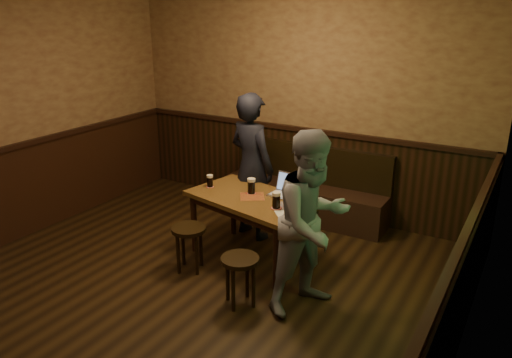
{
  "coord_description": "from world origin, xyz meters",
  "views": [
    {
      "loc": [
        2.79,
        -2.9,
        2.68
      ],
      "look_at": [
        0.34,
        1.28,
        0.99
      ],
      "focal_mm": 35.0,
      "sensor_mm": 36.0,
      "label": 1
    }
  ],
  "objects_px": {
    "bench": "(305,194)",
    "pint_left": "(210,181)",
    "stool_left": "(189,236)",
    "stool_right": "(240,267)",
    "laptop": "(287,190)",
    "person_suit": "(252,166)",
    "person_grey": "(313,222)",
    "pint_mid": "(251,186)",
    "pub_table": "(252,205)",
    "pint_right": "(276,200)"
  },
  "relations": [
    {
      "from": "pint_left",
      "to": "pint_mid",
      "type": "xyz_separation_m",
      "value": [
        0.51,
        0.06,
        0.02
      ]
    },
    {
      "from": "pint_mid",
      "to": "stool_right",
      "type": "bearing_deg",
      "value": -65.11
    },
    {
      "from": "stool_left",
      "to": "pint_left",
      "type": "height_order",
      "value": "pint_left"
    },
    {
      "from": "pub_table",
      "to": "pint_left",
      "type": "xyz_separation_m",
      "value": [
        -0.57,
        0.02,
        0.17
      ]
    },
    {
      "from": "laptop",
      "to": "person_suit",
      "type": "relative_size",
      "value": 0.2
    },
    {
      "from": "person_grey",
      "to": "pint_mid",
      "type": "bearing_deg",
      "value": 84.22
    },
    {
      "from": "laptop",
      "to": "stool_left",
      "type": "bearing_deg",
      "value": -127.54
    },
    {
      "from": "stool_right",
      "to": "person_suit",
      "type": "bearing_deg",
      "value": 116.82
    },
    {
      "from": "stool_left",
      "to": "stool_right",
      "type": "distance_m",
      "value": 0.86
    },
    {
      "from": "person_suit",
      "to": "person_grey",
      "type": "height_order",
      "value": "person_suit"
    },
    {
      "from": "stool_left",
      "to": "person_suit",
      "type": "distance_m",
      "value": 1.19
    },
    {
      "from": "pint_mid",
      "to": "laptop",
      "type": "xyz_separation_m",
      "value": [
        0.35,
        0.16,
        -0.03
      ]
    },
    {
      "from": "pint_left",
      "to": "person_grey",
      "type": "xyz_separation_m",
      "value": [
        1.5,
        -0.53,
        0.04
      ]
    },
    {
      "from": "pub_table",
      "to": "stool_left",
      "type": "distance_m",
      "value": 0.75
    },
    {
      "from": "laptop",
      "to": "bench",
      "type": "bearing_deg",
      "value": 110.3
    },
    {
      "from": "pub_table",
      "to": "stool_left",
      "type": "relative_size",
      "value": 3.06
    },
    {
      "from": "pint_mid",
      "to": "laptop",
      "type": "height_order",
      "value": "laptop"
    },
    {
      "from": "bench",
      "to": "person_grey",
      "type": "height_order",
      "value": "person_grey"
    },
    {
      "from": "stool_right",
      "to": "pint_left",
      "type": "relative_size",
      "value": 3.37
    },
    {
      "from": "bench",
      "to": "pint_left",
      "type": "height_order",
      "value": "bench"
    },
    {
      "from": "pint_right",
      "to": "pint_mid",
      "type": "bearing_deg",
      "value": 151.91
    },
    {
      "from": "pint_right",
      "to": "person_grey",
      "type": "bearing_deg",
      "value": -32.71
    },
    {
      "from": "bench",
      "to": "stool_right",
      "type": "distance_m",
      "value": 2.23
    },
    {
      "from": "pub_table",
      "to": "stool_right",
      "type": "relative_size",
      "value": 3.1
    },
    {
      "from": "bench",
      "to": "person_grey",
      "type": "distance_m",
      "value": 2.17
    },
    {
      "from": "pub_table",
      "to": "person_grey",
      "type": "distance_m",
      "value": 1.09
    },
    {
      "from": "person_grey",
      "to": "bench",
      "type": "bearing_deg",
      "value": 51.48
    },
    {
      "from": "pint_mid",
      "to": "person_suit",
      "type": "distance_m",
      "value": 0.53
    },
    {
      "from": "bench",
      "to": "pint_mid",
      "type": "relative_size",
      "value": 12.55
    },
    {
      "from": "stool_right",
      "to": "laptop",
      "type": "xyz_separation_m",
      "value": [
        -0.07,
        1.06,
        0.41
      ]
    },
    {
      "from": "laptop",
      "to": "person_grey",
      "type": "height_order",
      "value": "person_grey"
    },
    {
      "from": "pint_left",
      "to": "person_suit",
      "type": "distance_m",
      "value": 0.57
    },
    {
      "from": "bench",
      "to": "pub_table",
      "type": "bearing_deg",
      "value": -90.0
    },
    {
      "from": "pub_table",
      "to": "stool_right",
      "type": "height_order",
      "value": "pub_table"
    },
    {
      "from": "pint_right",
      "to": "person_grey",
      "type": "height_order",
      "value": "person_grey"
    },
    {
      "from": "pub_table",
      "to": "person_grey",
      "type": "bearing_deg",
      "value": -16.93
    },
    {
      "from": "pint_right",
      "to": "bench",
      "type": "bearing_deg",
      "value": 103.92
    },
    {
      "from": "pint_left",
      "to": "bench",
      "type": "bearing_deg",
      "value": 67.22
    },
    {
      "from": "pint_left",
      "to": "pint_mid",
      "type": "distance_m",
      "value": 0.51
    },
    {
      "from": "stool_right",
      "to": "laptop",
      "type": "bearing_deg",
      "value": 93.83
    },
    {
      "from": "laptop",
      "to": "pint_mid",
      "type": "bearing_deg",
      "value": -150.21
    },
    {
      "from": "stool_left",
      "to": "pint_mid",
      "type": "height_order",
      "value": "pint_mid"
    },
    {
      "from": "bench",
      "to": "person_grey",
      "type": "xyz_separation_m",
      "value": [
        0.94,
        -1.88,
        0.54
      ]
    },
    {
      "from": "person_suit",
      "to": "bench",
      "type": "bearing_deg",
      "value": -95.69
    },
    {
      "from": "laptop",
      "to": "pint_right",
      "type": "bearing_deg",
      "value": -72.33
    },
    {
      "from": "pint_left",
      "to": "pint_right",
      "type": "distance_m",
      "value": 0.96
    },
    {
      "from": "pint_right",
      "to": "person_grey",
      "type": "relative_size",
      "value": 0.1
    },
    {
      "from": "stool_right",
      "to": "pint_right",
      "type": "bearing_deg",
      "value": 89.1
    },
    {
      "from": "stool_right",
      "to": "pint_mid",
      "type": "distance_m",
      "value": 1.09
    },
    {
      "from": "pint_mid",
      "to": "bench",
      "type": "bearing_deg",
      "value": 87.57
    }
  ]
}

